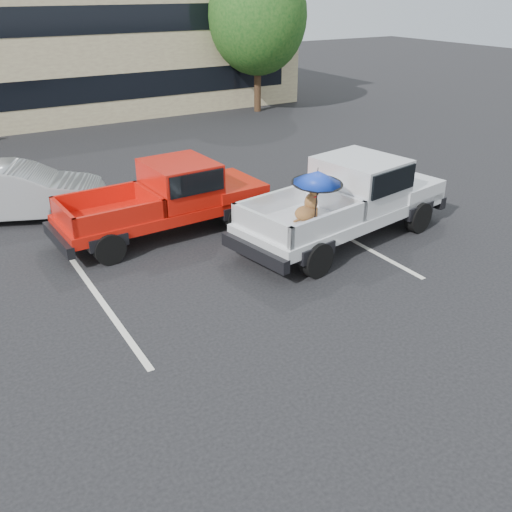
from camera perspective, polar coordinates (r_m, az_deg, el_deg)
The scene contains 9 objects.
ground at distance 10.84m, azimuth 3.47°, elevation -5.09°, with size 90.00×90.00×0.00m, color black.
stripe_left at distance 11.35m, azimuth -15.11°, elevation -4.50°, with size 0.12×5.00×0.01m, color silver.
stripe_right at distance 13.90m, azimuth 9.05°, elevation 1.86°, with size 0.12×5.00×0.01m, color silver.
motel_building at distance 29.64m, azimuth -17.76°, elevation 19.99°, with size 20.40×8.40×6.30m.
tree_right at distance 27.69m, azimuth 0.16°, elevation 22.87°, with size 4.46×4.46×6.78m.
tree_back at distance 33.63m, azimuth -12.39°, elevation 23.17°, with size 4.68×4.68×7.11m.
silver_pickup at distance 13.64m, azimuth 9.66°, elevation 6.08°, with size 5.94×2.91×2.06m.
red_pickup at distance 13.93m, azimuth -8.09°, elevation 6.13°, with size 5.31×2.14×1.72m.
silver_sedan at distance 15.89m, azimuth -22.67°, elevation 5.95°, with size 1.50×4.31×1.42m, color #AEB2B6.
Camera 1 is at (-5.38, -7.63, 5.52)m, focal length 40.00 mm.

